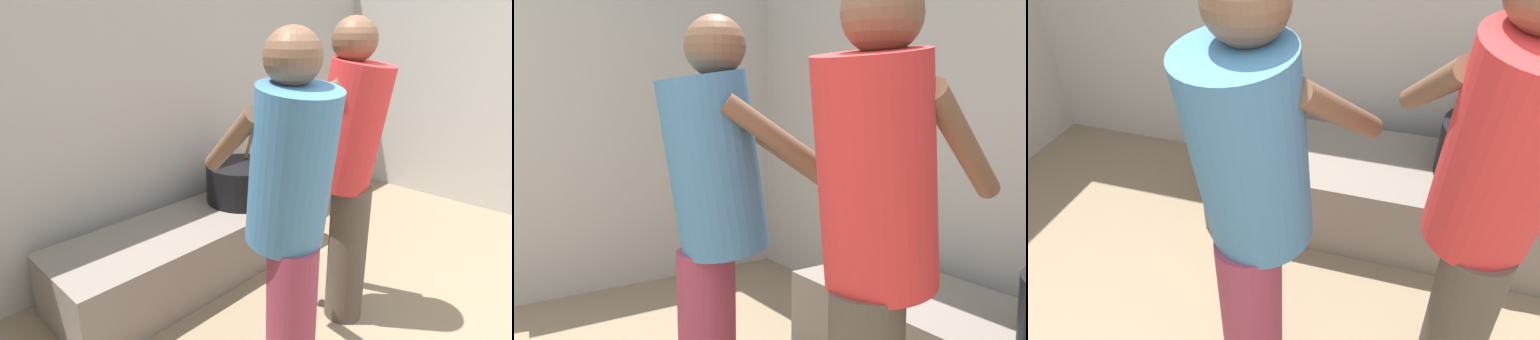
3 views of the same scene
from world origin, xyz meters
The scene contains 2 objects.
cook_in_red_shirt centered at (0.18, 1.21, 0.89)m, with size 0.49×0.72×1.56m.
cook_in_blue_shirt centered at (-0.44, 1.07, 0.86)m, with size 0.52×0.71×1.52m.
Camera 2 is at (1.23, 0.20, 1.26)m, focal length 39.71 mm.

